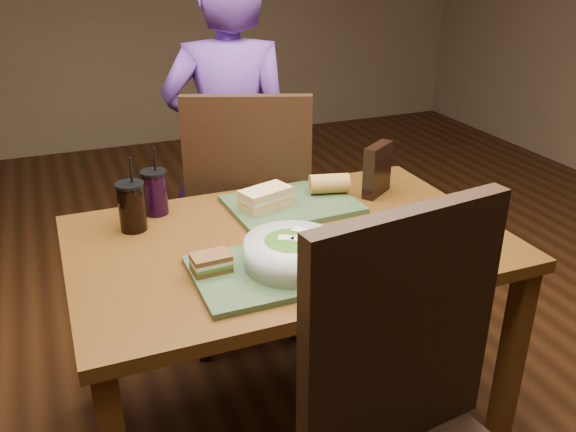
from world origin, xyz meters
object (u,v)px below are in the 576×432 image
object	(u,v)px
cup_berry	(155,192)
chip_bag	(377,170)
baguette_far	(329,184)
chair_far	(240,209)
tray_far	(292,204)
tray_near	(272,271)
salad_bowl	(292,251)
sandwich_near	(211,263)
diner	(230,149)
cup_cola	(132,206)
baguette_near	(349,269)
soup_bowl	(433,236)
sandwich_far	(265,198)
dining_table	(288,263)

from	to	relation	value
cup_berry	chip_bag	world-z (taller)	cup_berry
baguette_far	cup_berry	size ratio (longest dim) A/B	0.59
chair_far	chip_bag	distance (m)	0.60
tray_far	baguette_far	distance (m)	0.16
tray_near	chip_bag	xyz separation A→B (m)	(0.55, 0.39, 0.08)
salad_bowl	sandwich_near	bearing A→B (deg)	165.66
sandwich_near	cup_berry	xyz separation A→B (m)	(-0.06, 0.47, 0.03)
diner	cup_cola	xyz separation A→B (m)	(-0.51, -0.63, 0.07)
baguette_near	cup_berry	size ratio (longest dim) A/B	0.51
diner	soup_bowl	distance (m)	1.11
salad_bowl	soup_bowl	distance (m)	0.44
chair_far	soup_bowl	size ratio (longest dim) A/B	5.08
soup_bowl	cup_cola	distance (m)	0.91
chair_far	sandwich_far	bearing A→B (deg)	-94.30
tray_far	salad_bowl	bearing A→B (deg)	-112.34
dining_table	tray_near	distance (m)	0.25
sandwich_near	cup_berry	world-z (taller)	cup_berry
dining_table	diner	bearing A→B (deg)	84.52
cup_cola	sandwich_near	bearing A→B (deg)	-68.68
diner	sandwich_near	distance (m)	1.07
chair_far	salad_bowl	bearing A→B (deg)	-97.15
sandwich_far	baguette_far	bearing A→B (deg)	7.92
chair_far	sandwich_near	world-z (taller)	chair_far
chair_far	sandwich_near	bearing A→B (deg)	-113.14
chair_far	cup_cola	xyz separation A→B (m)	(-0.46, -0.35, 0.23)
soup_bowl	tray_near	bearing A→B (deg)	176.76
dining_table	cup_cola	world-z (taller)	cup_cola
salad_bowl	dining_table	bearing A→B (deg)	71.00
baguette_far	salad_bowl	bearing A→B (deg)	-126.35
tray_far	diner	bearing A→B (deg)	91.50
cup_berry	chip_bag	size ratio (longest dim) A/B	1.25
tray_near	cup_berry	size ratio (longest dim) A/B	1.83
tray_near	diner	bearing A→B (deg)	78.77
tray_near	soup_bowl	world-z (taller)	soup_bowl
tray_near	baguette_near	xyz separation A→B (m)	(0.17, -0.13, 0.04)
tray_near	soup_bowl	size ratio (longest dim) A/B	1.97
salad_bowl	sandwich_far	world-z (taller)	salad_bowl
sandwich_near	cup_berry	size ratio (longest dim) A/B	0.46
tray_far	sandwich_far	world-z (taller)	sandwich_far
diner	sandwich_near	bearing A→B (deg)	85.44
salad_bowl	sandwich_far	size ratio (longest dim) A/B	1.41
tray_far	cup_cola	distance (m)	0.53
soup_bowl	sandwich_near	size ratio (longest dim) A/B	2.02
chair_far	salad_bowl	world-z (taller)	chair_far
chair_far	soup_bowl	bearing A→B (deg)	-67.03
baguette_far	chip_bag	world-z (taller)	chip_bag
sandwich_far	chip_bag	world-z (taller)	chip_bag
chip_bag	tray_near	bearing A→B (deg)	-178.50
cup_cola	soup_bowl	bearing A→B (deg)	-29.47
salad_bowl	cup_cola	size ratio (longest dim) A/B	1.08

